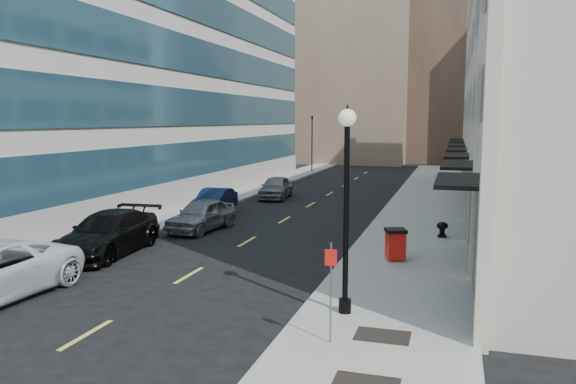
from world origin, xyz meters
The scene contains 19 objects.
ground centered at (0.00, 0.00, 0.00)m, with size 160.00×160.00×0.00m, color black.
sidewalk_right centered at (7.50, 20.00, 0.07)m, with size 5.00×80.00×0.15m, color gray.
sidewalk_left centered at (-6.50, 20.00, 0.07)m, with size 3.00×80.00×0.15m, color gray.
building_left centered at (-15.95, 27.00, 9.99)m, with size 16.14×46.00×20.00m.
skyline_tan_near centered at (-4.00, 68.00, 14.00)m, with size 14.00×18.00×28.00m, color #8F765D.
skyline_brown centered at (8.00, 72.00, 17.00)m, with size 12.00×16.00×34.00m, color brown.
skyline_tan_far centered at (-14.00, 78.00, 11.00)m, with size 12.00×14.00×22.00m, color #8F765D.
skyline_stone centered at (18.00, 66.00, 10.00)m, with size 10.00×14.00×20.00m, color beige.
grate_far centered at (7.60, 3.80, 0.15)m, with size 1.40×1.00×0.01m, color black.
road_centerline centered at (0.00, 17.00, 0.01)m, with size 0.15×68.20×0.01m.
traffic_signal centered at (-5.50, 48.00, 5.72)m, with size 0.66×0.66×6.98m.
car_black_pickup centered at (-4.80, 10.05, 0.89)m, with size 2.49×6.14×1.78m, color black.
car_silver_sedan centered at (-3.20, 15.85, 0.81)m, with size 1.91×4.75×1.62m, color gray.
car_blue_sedan centered at (-4.80, 21.00, 0.75)m, with size 1.58×4.53×1.49m, color #111F43.
car_grey_sedan centered at (-3.20, 28.28, 0.81)m, with size 1.91×4.75×1.62m, color gray.
trash_bin centered at (7.08, 11.88, 0.83)m, with size 0.99×0.99×1.26m.
lamppost centered at (6.33, 5.27, 3.65)m, with size 0.50×0.50×5.96m.
sign_post centered at (6.40, 2.99, 1.78)m, with size 0.30×0.08×2.55m.
urn_planter centered at (8.75, 16.94, 0.59)m, with size 0.53×0.53×0.73m.
Camera 1 is at (9.23, -10.15, 5.67)m, focal length 35.00 mm.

